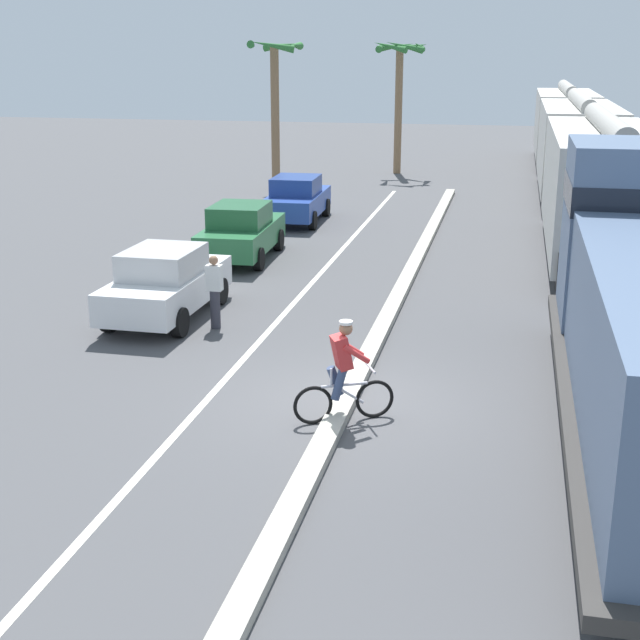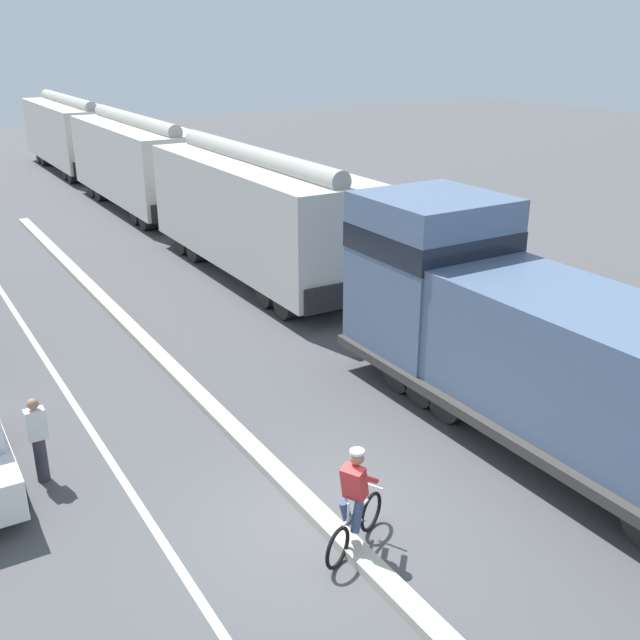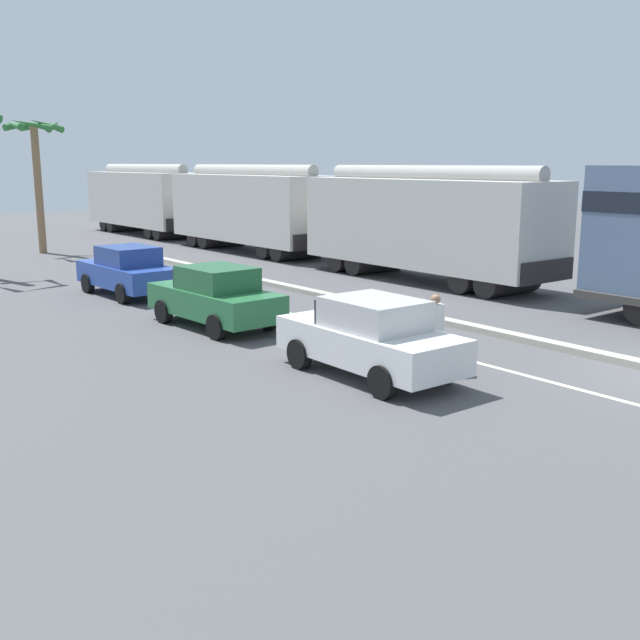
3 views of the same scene
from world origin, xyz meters
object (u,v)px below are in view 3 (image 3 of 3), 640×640
at_px(parked_car_green, 215,297).
at_px(palm_tree_near, 36,152).
at_px(hopper_car_lead, 426,224).
at_px(hopper_car_trailing, 145,200).
at_px(hopper_car_middle, 251,209).
at_px(pedestrian_by_cars, 435,331).
at_px(parked_car_blue, 127,271).
at_px(parked_car_white, 370,337).

height_order(parked_car_green, palm_tree_near, palm_tree_near).
bearing_deg(hopper_car_lead, hopper_car_trailing, 90.00).
bearing_deg(hopper_car_trailing, palm_tree_near, -144.85).
relative_size(hopper_car_trailing, palm_tree_near, 1.68).
height_order(hopper_car_middle, palm_tree_near, palm_tree_near).
xyz_separation_m(hopper_car_trailing, pedestrian_by_cars, (-8.62, -31.78, -1.23)).
bearing_deg(parked_car_blue, pedestrian_by_cars, -84.47).
distance_m(hopper_car_trailing, pedestrian_by_cars, 32.95).
distance_m(parked_car_blue, palm_tree_near, 14.28).
bearing_deg(parked_car_blue, hopper_car_lead, -21.64).
xyz_separation_m(hopper_car_trailing, parked_car_green, (-10.03, -25.25, -1.26)).
height_order(hopper_car_trailing, palm_tree_near, palm_tree_near).
relative_size(hopper_car_middle, parked_car_blue, 2.49).
height_order(hopper_car_trailing, parked_car_white, hopper_car_trailing).
distance_m(hopper_car_middle, parked_car_blue, 12.55).
relative_size(parked_car_white, parked_car_blue, 0.99).
relative_size(hopper_car_trailing, parked_car_green, 2.48).
distance_m(parked_car_green, parked_car_blue, 5.95).
distance_m(hopper_car_trailing, parked_car_white, 32.83).
relative_size(parked_car_white, parked_car_green, 0.99).
xyz_separation_m(palm_tree_near, pedestrian_by_cars, (-0.55, -26.09, -3.90)).
bearing_deg(hopper_car_lead, parked_car_blue, 158.36).
height_order(hopper_car_lead, parked_car_blue, hopper_car_lead).
bearing_deg(parked_car_green, parked_car_blue, 88.09).
relative_size(hopper_car_middle, parked_car_white, 2.51).
bearing_deg(pedestrian_by_cars, hopper_car_lead, 44.85).
bearing_deg(parked_car_blue, hopper_car_trailing, 63.01).
relative_size(hopper_car_middle, parked_car_green, 2.48).
xyz_separation_m(hopper_car_middle, hopper_car_trailing, (0.00, 11.60, 0.00)).
distance_m(hopper_car_middle, pedestrian_by_cars, 21.98).
bearing_deg(parked_car_blue, palm_tree_near, 82.65).
xyz_separation_m(hopper_car_middle, palm_tree_near, (-8.08, 5.91, 2.67)).
distance_m(hopper_car_trailing, parked_car_green, 27.20).
distance_m(hopper_car_lead, parked_car_white, 12.87).
relative_size(parked_car_green, palm_tree_near, 0.68).
xyz_separation_m(parked_car_green, parked_car_blue, (0.20, 5.95, 0.00)).
bearing_deg(hopper_car_lead, parked_car_white, -141.01).
distance_m(hopper_car_trailing, parked_car_blue, 21.70).
distance_m(parked_car_blue, pedestrian_by_cars, 12.54).
xyz_separation_m(hopper_car_trailing, parked_car_blue, (-9.83, -19.30, -1.26)).
bearing_deg(pedestrian_by_cars, parked_car_blue, 95.53).
bearing_deg(hopper_car_middle, parked_car_blue, -141.93).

